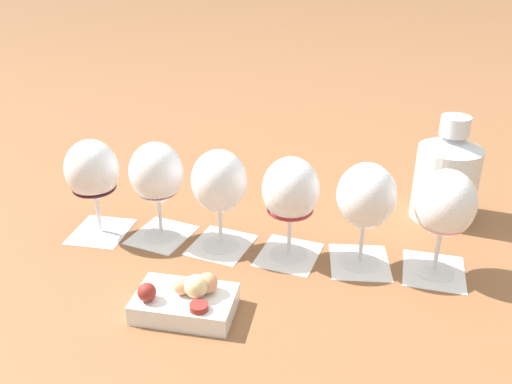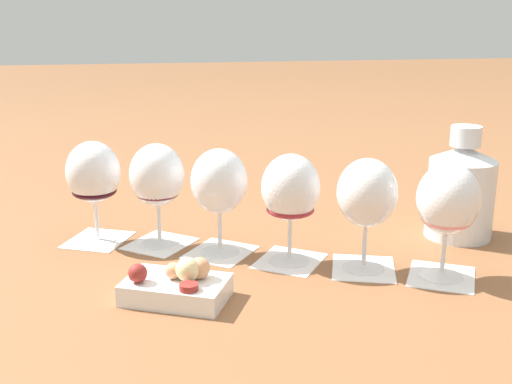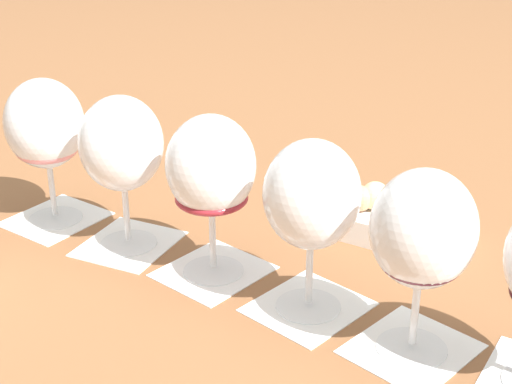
% 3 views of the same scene
% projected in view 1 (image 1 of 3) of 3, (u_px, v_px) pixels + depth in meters
% --- Properties ---
extents(ground_plane, '(8.00, 8.00, 0.00)m').
position_uv_depth(ground_plane, '(254.00, 249.00, 0.96)').
color(ground_plane, brown).
extents(tasting_card_0, '(0.14, 0.14, 0.00)m').
position_uv_depth(tasting_card_0, '(434.00, 271.00, 0.89)').
color(tasting_card_0, white).
rests_on(tasting_card_0, ground_plane).
extents(tasting_card_1, '(0.13, 0.14, 0.00)m').
position_uv_depth(tasting_card_1, '(360.00, 262.00, 0.92)').
color(tasting_card_1, white).
rests_on(tasting_card_1, ground_plane).
extents(tasting_card_2, '(0.14, 0.15, 0.00)m').
position_uv_depth(tasting_card_2, '(289.00, 254.00, 0.94)').
color(tasting_card_2, white).
rests_on(tasting_card_2, ground_plane).
extents(tasting_card_3, '(0.15, 0.15, 0.00)m').
position_uv_depth(tasting_card_3, '(221.00, 245.00, 0.97)').
color(tasting_card_3, white).
rests_on(tasting_card_3, ground_plane).
extents(tasting_card_4, '(0.15, 0.15, 0.00)m').
position_uv_depth(tasting_card_4, '(162.00, 235.00, 1.00)').
color(tasting_card_4, white).
rests_on(tasting_card_4, ground_plane).
extents(tasting_card_5, '(0.14, 0.14, 0.00)m').
position_uv_depth(tasting_card_5, '(101.00, 231.00, 1.01)').
color(tasting_card_5, white).
rests_on(tasting_card_5, ground_plane).
extents(wine_glass_0, '(0.10, 0.10, 0.18)m').
position_uv_depth(wine_glass_0, '(445.00, 208.00, 0.84)').
color(wine_glass_0, white).
rests_on(wine_glass_0, tasting_card_0).
extents(wine_glass_1, '(0.10, 0.10, 0.18)m').
position_uv_depth(wine_glass_1, '(366.00, 200.00, 0.87)').
color(wine_glass_1, white).
rests_on(wine_glass_1, tasting_card_1).
extents(wine_glass_2, '(0.10, 0.10, 0.18)m').
position_uv_depth(wine_glass_2, '(291.00, 193.00, 0.89)').
color(wine_glass_2, white).
rests_on(wine_glass_2, tasting_card_2).
extents(wine_glass_3, '(0.10, 0.10, 0.18)m').
position_uv_depth(wine_glass_3, '(219.00, 185.00, 0.92)').
color(wine_glass_3, white).
rests_on(wine_glass_3, tasting_card_3).
extents(wine_glass_4, '(0.10, 0.10, 0.18)m').
position_uv_depth(wine_glass_4, '(157.00, 177.00, 0.95)').
color(wine_glass_4, white).
rests_on(wine_glass_4, tasting_card_4).
extents(wine_glass_5, '(0.10, 0.10, 0.18)m').
position_uv_depth(wine_glass_5, '(92.00, 173.00, 0.96)').
color(wine_glass_5, white).
rests_on(wine_glass_5, tasting_card_5).
extents(ceramic_vase, '(0.12, 0.12, 0.20)m').
position_uv_depth(ceramic_vase, '(447.00, 175.00, 1.03)').
color(ceramic_vase, silver).
rests_on(ceramic_vase, ground_plane).
extents(snack_dish, '(0.17, 0.14, 0.07)m').
position_uv_depth(snack_dish, '(186.00, 300.00, 0.79)').
color(snack_dish, white).
rests_on(snack_dish, ground_plane).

